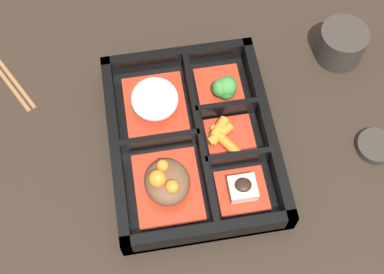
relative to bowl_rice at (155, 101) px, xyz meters
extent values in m
plane|color=black|center=(-0.06, -0.04, -0.03)|extent=(3.00, 3.00, 0.00)
cube|color=black|center=(-0.06, -0.04, -0.02)|extent=(0.29, 0.23, 0.01)
cube|color=black|center=(-0.06, -0.15, -0.01)|extent=(0.29, 0.01, 0.04)
cube|color=black|center=(-0.06, 0.06, -0.01)|extent=(0.29, 0.01, 0.04)
cube|color=black|center=(-0.20, -0.04, -0.01)|extent=(0.01, 0.23, 0.04)
cube|color=black|center=(0.07, -0.04, -0.01)|extent=(0.01, 0.23, 0.04)
cube|color=black|center=(-0.06, -0.05, -0.01)|extent=(0.26, 0.01, 0.04)
cube|color=black|center=(-0.11, -0.10, -0.01)|extent=(0.01, 0.09, 0.04)
cube|color=black|center=(-0.03, -0.10, -0.01)|extent=(0.01, 0.09, 0.04)
cube|color=black|center=(-0.06, 0.00, -0.01)|extent=(0.01, 0.11, 0.04)
cube|color=#B22D19|center=(-0.13, 0.00, -0.02)|extent=(0.11, 0.09, 0.01)
ellipsoid|color=brown|center=(-0.13, 0.00, 0.00)|extent=(0.07, 0.06, 0.03)
sphere|color=orange|center=(-0.11, 0.00, 0.02)|extent=(0.02, 0.02, 0.02)
sphere|color=orange|center=(-0.13, 0.01, 0.02)|extent=(0.02, 0.02, 0.02)
sphere|color=orange|center=(-0.14, -0.01, 0.02)|extent=(0.02, 0.02, 0.02)
cube|color=#B22D19|center=(0.00, 0.00, -0.02)|extent=(0.11, 0.09, 0.01)
ellipsoid|color=silver|center=(0.00, 0.00, 0.00)|extent=(0.07, 0.07, 0.04)
cube|color=#B22D19|center=(-0.15, -0.10, -0.02)|extent=(0.07, 0.07, 0.01)
cube|color=beige|center=(-0.15, -0.10, -0.01)|extent=(0.03, 0.04, 0.02)
ellipsoid|color=black|center=(-0.15, -0.10, 0.01)|extent=(0.02, 0.02, 0.01)
cube|color=#B22D19|center=(-0.07, -0.10, -0.02)|extent=(0.06, 0.07, 0.01)
cylinder|color=orange|center=(-0.07, -0.08, -0.01)|extent=(0.03, 0.03, 0.01)
cylinder|color=orange|center=(-0.05, -0.08, -0.01)|extent=(0.03, 0.03, 0.01)
cylinder|color=orange|center=(-0.06, -0.08, -0.01)|extent=(0.03, 0.04, 0.01)
cylinder|color=orange|center=(-0.08, -0.09, -0.01)|extent=(0.05, 0.04, 0.01)
cylinder|color=orange|center=(-0.06, -0.08, -0.01)|extent=(0.03, 0.02, 0.01)
cube|color=#B22D19|center=(0.02, -0.10, -0.02)|extent=(0.07, 0.07, 0.01)
sphere|color=#387A33|center=(0.01, -0.11, 0.00)|extent=(0.02, 0.02, 0.02)
sphere|color=#387A33|center=(0.01, -0.10, 0.00)|extent=(0.03, 0.03, 0.03)
sphere|color=#387A33|center=(0.00, -0.10, 0.00)|extent=(0.02, 0.02, 0.02)
sphere|color=#387A33|center=(0.00, -0.11, 0.00)|extent=(0.03, 0.03, 0.03)
cylinder|color=#2D2823|center=(0.06, -0.29, 0.00)|extent=(0.07, 0.07, 0.05)
cylinder|color=#597A38|center=(0.06, -0.29, 0.02)|extent=(0.06, 0.06, 0.01)
cylinder|color=#2D2823|center=(-0.11, -0.30, -0.02)|extent=(0.05, 0.05, 0.01)
cylinder|color=black|center=(-0.11, -0.30, -0.02)|extent=(0.04, 0.04, 0.00)
camera|label=1|loc=(-0.40, 0.01, 0.66)|focal=50.00mm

